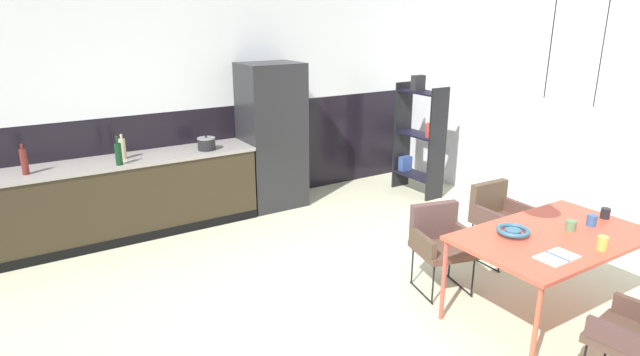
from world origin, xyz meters
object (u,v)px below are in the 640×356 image
object	(u,v)px
cooking_pot	(206,144)
open_shelf_unit	(419,136)
mug_wide_latte	(571,226)
bottle_wine_green	(123,149)
pendant_lamp_over_table_far	(591,123)
open_book	(557,257)
armchair_far_side	(497,211)
mug_white_ceramic	(603,243)
pendant_lamp_over_table_near	(541,119)
armchair_corner_seat	(440,237)
fruit_bowl	(513,231)
dining_table	(554,240)
bottle_oil_tall	(24,162)
bottle_vinegar_dark	(118,154)
mug_tall_blue	(606,213)
refrigerator_column	(272,136)
mug_dark_espresso	(592,220)

from	to	relation	value
cooking_pot	open_shelf_unit	world-z (taller)	open_shelf_unit
mug_wide_latte	bottle_wine_green	distance (m)	4.53
bottle_wine_green	pendant_lamp_over_table_far	world-z (taller)	pendant_lamp_over_table_far
open_book	cooking_pot	xyz separation A→B (m)	(-1.23, 3.78, 0.22)
armchair_far_side	mug_white_ceramic	xyz separation A→B (m)	(-0.47, -1.34, 0.28)
armchair_far_side	pendant_lamp_over_table_near	distance (m)	1.74
armchair_corner_seat	cooking_pot	bearing A→B (deg)	-51.95
bottle_wine_green	fruit_bowl	bearing A→B (deg)	-57.41
dining_table	bottle_oil_tall	xyz separation A→B (m)	(-3.46, 3.53, 0.33)
open_book	armchair_far_side	bearing A→B (deg)	54.73
open_shelf_unit	pendant_lamp_over_table_near	size ratio (longest dim) A/B	1.60
fruit_bowl	bottle_vinegar_dark	bearing A→B (deg)	125.46
mug_tall_blue	bottle_wine_green	distance (m)	4.84
cooking_pot	pendant_lamp_over_table_far	distance (m)	4.01
mug_wide_latte	pendant_lamp_over_table_far	distance (m)	0.84
mug_white_ceramic	bottle_vinegar_dark	size ratio (longest dim) A/B	0.40
open_book	pendant_lamp_over_table_near	bearing A→B (deg)	82.86
bottle_wine_green	refrigerator_column	bearing A→B (deg)	-0.23
bottle_oil_tall	armchair_corner_seat	bearing A→B (deg)	-41.16
bottle_wine_green	armchair_far_side	bearing A→B (deg)	-41.08
dining_table	open_shelf_unit	bearing A→B (deg)	66.80
pendant_lamp_over_table_near	pendant_lamp_over_table_far	world-z (taller)	same
cooking_pot	bottle_oil_tall	xyz separation A→B (m)	(-1.88, 0.02, 0.06)
armchair_corner_seat	open_shelf_unit	bearing A→B (deg)	-114.13
dining_table	bottle_wine_green	size ratio (longest dim) A/B	5.69
fruit_bowl	mug_white_ceramic	world-z (taller)	mug_white_ceramic
mug_wide_latte	pendant_lamp_over_table_near	size ratio (longest dim) A/B	0.12
armchair_far_side	mug_tall_blue	size ratio (longest dim) A/B	6.57
refrigerator_column	mug_white_ceramic	bearing A→B (deg)	-79.76
armchair_far_side	bottle_vinegar_dark	distance (m)	3.97
open_book	open_shelf_unit	size ratio (longest dim) A/B	0.18
armchair_corner_seat	fruit_bowl	size ratio (longest dim) A/B	3.00
mug_wide_latte	mug_tall_blue	distance (m)	0.50
refrigerator_column	mug_white_ceramic	distance (m)	4.04
bottle_oil_tall	bottle_vinegar_dark	world-z (taller)	bottle_oil_tall
fruit_bowl	open_shelf_unit	xyz separation A→B (m)	(1.57, 2.81, 0.04)
armchair_far_side	pendant_lamp_over_table_far	distance (m)	1.47
armchair_corner_seat	mug_dark_espresso	distance (m)	1.25
mug_wide_latte	open_book	bearing A→B (deg)	-155.35
fruit_bowl	mug_wide_latte	distance (m)	0.51
open_book	open_shelf_unit	world-z (taller)	open_shelf_unit
refrigerator_column	armchair_far_side	world-z (taller)	refrigerator_column
pendant_lamp_over_table_far	bottle_wine_green	bearing A→B (deg)	128.15
armchair_far_side	mug_wide_latte	size ratio (longest dim) A/B	6.41
cooking_pot	bottle_vinegar_dark	distance (m)	1.02
mug_white_ceramic	cooking_pot	distance (m)	4.20
cooking_pot	bottle_vinegar_dark	world-z (taller)	bottle_vinegar_dark
refrigerator_column	bottle_oil_tall	bearing A→B (deg)	-178.33
armchair_corner_seat	mug_white_ceramic	size ratio (longest dim) A/B	6.24
dining_table	mug_tall_blue	distance (m)	0.69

